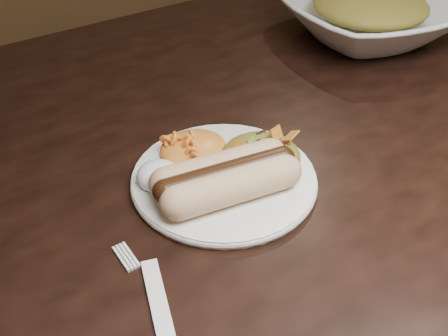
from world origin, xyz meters
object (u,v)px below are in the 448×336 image
fork (159,304)px  serving_bowl (368,15)px  table (273,194)px  plate (224,179)px

fork → serving_bowl: (0.55, 0.29, 0.03)m
table → plate: 0.15m
plate → serving_bowl: bearing=24.7°
table → fork: (-0.24, -0.14, 0.09)m
fork → plate: bearing=55.1°
plate → table: bearing=18.8°
table → fork: 0.29m
table → plate: bearing=-161.2°
fork → serving_bowl: serving_bowl is taller
plate → fork: bearing=-142.5°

